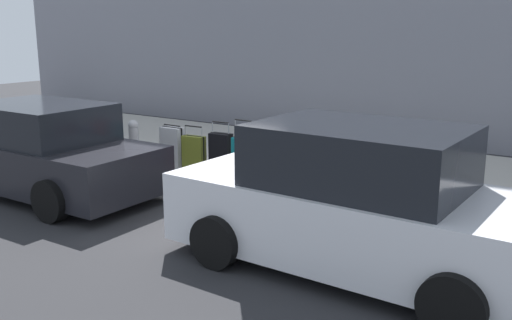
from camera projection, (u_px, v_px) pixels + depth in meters
ground_plane at (192, 188)px, 10.16m from camera, size 40.00×40.00×0.00m
sidewalk_curb at (267, 157)px, 12.18m from camera, size 18.00×5.00×0.14m
suitcase_olive_0 at (382, 181)px, 8.63m from camera, size 0.49×0.26×0.95m
suitcase_silver_1 at (351, 182)px, 9.01m from camera, size 0.36×0.24×0.56m
suitcase_maroon_2 at (319, 175)px, 9.20m from camera, size 0.46×0.19×0.69m
suitcase_navy_3 at (293, 172)px, 9.57m from camera, size 0.37×0.25×0.80m
suitcase_red_4 at (268, 162)px, 9.78m from camera, size 0.36×0.24×0.98m
suitcase_teal_5 at (244, 159)px, 10.06m from camera, size 0.43×0.19×1.08m
suitcase_black_6 at (221, 154)px, 10.40m from camera, size 0.42×0.24×0.99m
suitcase_olive_7 at (194, 154)px, 10.62m from camera, size 0.45×0.22×0.88m
suitcase_silver_8 at (173, 147)px, 10.97m from camera, size 0.48×0.25×0.84m
fire_hydrant at (134, 140)px, 11.49m from camera, size 0.39×0.21×0.83m
bollard_post at (103, 139)px, 11.76m from camera, size 0.13×0.13×0.79m
parked_car_white_0 at (358, 204)px, 6.57m from camera, size 4.51×2.15×1.72m
parked_car_charcoal_1 at (41, 152)px, 9.67m from camera, size 4.41×2.03×1.54m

